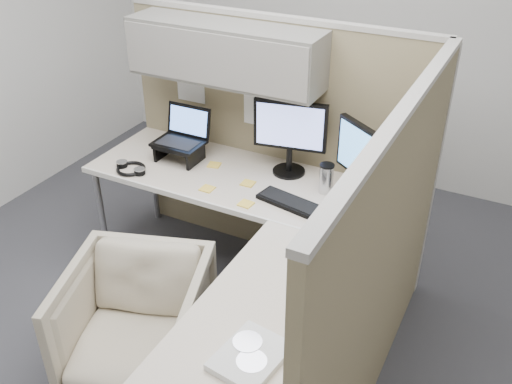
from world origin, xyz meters
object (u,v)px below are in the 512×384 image
at_px(monitor_left, 290,132).
at_px(keyboard, 292,203).
at_px(desk, 250,230).
at_px(office_chair, 137,318).

xyz_separation_m(monitor_left, keyboard, (0.17, -0.34, -0.26)).
distance_m(desk, office_chair, 0.74).
height_order(desk, office_chair, desk).
relative_size(desk, keyboard, 4.88).
bearing_deg(office_chair, monitor_left, 55.76).
height_order(office_chair, monitor_left, monitor_left).
height_order(monitor_left, keyboard, monitor_left).
bearing_deg(keyboard, office_chair, -110.26).
xyz_separation_m(desk, monitor_left, (-0.04, 0.60, 0.32)).
height_order(desk, keyboard, keyboard).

